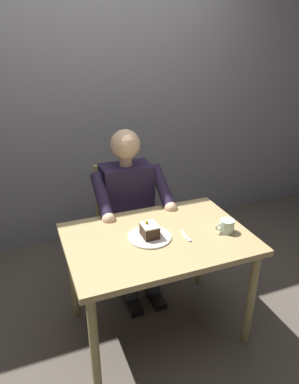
# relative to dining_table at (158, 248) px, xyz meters

# --- Properties ---
(ground_plane) EXTENTS (14.00, 14.00, 0.00)m
(ground_plane) POSITION_rel_dining_table_xyz_m (0.00, 0.00, -0.63)
(ground_plane) COLOR #4E463D
(cafe_rear_panel) EXTENTS (6.40, 0.12, 3.00)m
(cafe_rear_panel) POSITION_rel_dining_table_xyz_m (0.00, -1.42, 0.87)
(cafe_rear_panel) COLOR gray
(cafe_rear_panel) RESTS_ON ground
(dining_table) EXTENTS (1.09, 0.75, 0.71)m
(dining_table) POSITION_rel_dining_table_xyz_m (0.00, 0.00, 0.00)
(dining_table) COLOR tan
(dining_table) RESTS_ON ground
(chair) EXTENTS (0.42, 0.42, 0.90)m
(chair) POSITION_rel_dining_table_xyz_m (0.00, -0.70, -0.13)
(chair) COLOR #A39154
(chair) RESTS_ON ground
(seated_person) EXTENTS (0.53, 0.58, 1.21)m
(seated_person) POSITION_rel_dining_table_xyz_m (0.00, -0.52, 0.01)
(seated_person) COLOR #221932
(seated_person) RESTS_ON ground
(dessert_plate) EXTENTS (0.26, 0.26, 0.01)m
(dessert_plate) POSITION_rel_dining_table_xyz_m (0.05, -0.01, 0.09)
(dessert_plate) COLOR silver
(dessert_plate) RESTS_ON dining_table
(cake_slice) EXTENTS (0.09, 0.11, 0.10)m
(cake_slice) POSITION_rel_dining_table_xyz_m (0.05, -0.01, 0.13)
(cake_slice) COLOR #382517
(cake_slice) RESTS_ON dessert_plate
(coffee_cup) EXTENTS (0.12, 0.09, 0.08)m
(coffee_cup) POSITION_rel_dining_table_xyz_m (-0.41, 0.10, 0.13)
(coffee_cup) COLOR #B4C9B8
(coffee_cup) RESTS_ON dining_table
(dessert_spoon) EXTENTS (0.03, 0.14, 0.01)m
(dessert_spoon) POSITION_rel_dining_table_xyz_m (-0.15, 0.08, 0.09)
(dessert_spoon) COLOR silver
(dessert_spoon) RESTS_ON dining_table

